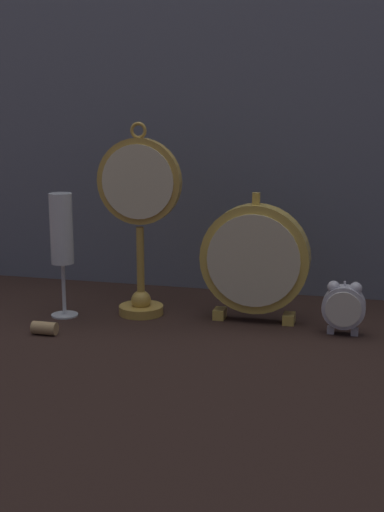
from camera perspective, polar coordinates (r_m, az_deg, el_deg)
name	(u,v)px	position (r m, az deg, el deg)	size (l,w,h in m)	color
ground_plane	(180,338)	(1.18, -0.97, -6.58)	(4.00, 4.00, 0.00)	black
fabric_backdrop_drape	(223,122)	(1.44, 2.48, 10.64)	(1.79, 0.01, 0.68)	slate
pocket_watch_on_stand	(140,214)	(1.27, -4.22, 3.37)	(0.15, 0.08, 0.35)	gold
alarm_clock_twin_bell	(344,305)	(1.21, 12.05, -3.89)	(0.07, 0.03, 0.09)	silver
mantel_clock_silver	(255,259)	(1.25, 5.05, -0.28)	(0.19, 0.04, 0.23)	gold
champagne_flute	(62,237)	(1.29, -10.38, 1.51)	(0.05, 0.05, 0.22)	silver
wine_cork	(45,328)	(1.22, -11.71, -5.67)	(0.02, 0.02, 0.04)	tan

